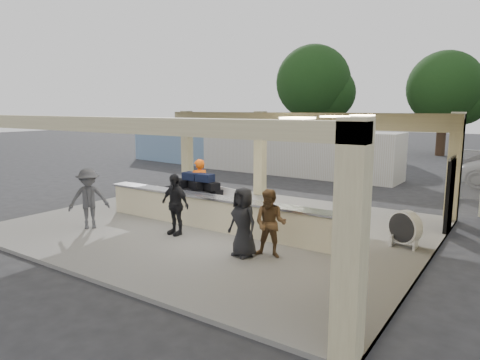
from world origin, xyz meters
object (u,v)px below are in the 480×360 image
Objects in this scene: passenger_c at (89,199)px; passenger_d at (243,222)px; passenger_a at (270,223)px; baggage_counter at (211,212)px; drum_fan at (405,228)px; luggage_cart at (195,192)px; container_blue at (191,145)px; baggage_handler at (199,186)px; passenger_b at (175,204)px; container_white at (295,152)px.

passenger_d is (5.18, 0.53, -0.05)m from passenger_c.
passenger_d reaches higher than passenger_a.
drum_fan is (5.26, 1.41, 0.03)m from baggage_counter.
container_blue is (-9.78, 11.26, 0.35)m from luggage_cart.
drum_fan is at bearing -33.29° from passenger_c.
baggage_handler is (-0.03, 0.24, 0.17)m from luggage_cart.
baggage_counter is at bearing 82.25° from baggage_handler.
drum_fan is 6.78m from baggage_handler.
baggage_counter is at bearing 142.06° from passenger_a.
baggage_handler reaches higher than passenger_b.
passenger_b is (-0.45, -1.09, 0.39)m from baggage_counter.
luggage_cart is 3.45m from passenger_c.
baggage_counter is 3.02m from passenger_a.
passenger_d is at bearing -23.88° from luggage_cart.
passenger_d is (-0.58, -0.32, 0.02)m from passenger_a.
passenger_c is 1.06× the size of passenger_d.
passenger_a is 5.82m from passenger_c.
container_white is (-5.22, 13.11, 0.29)m from passenger_d.
passenger_c reaches higher than drum_fan.
baggage_handler is 0.20× the size of container_blue.
container_white reaches higher than drum_fan.
luggage_cart is 4.46m from passenger_d.
passenger_b is at bearing -52.96° from luggage_cart.
passenger_c is at bearing -54.67° from container_blue.
baggage_counter is 3.05× the size of luggage_cart.
drum_fan is 0.51× the size of baggage_handler.
passenger_b is 0.15× the size of container_white.
luggage_cart is 1.44× the size of baggage_handler.
container_white is at bearing 34.05° from passenger_c.
passenger_c reaches higher than luggage_cart.
container_blue reaches higher than baggage_handler.
passenger_c is (-8.27, -3.48, 0.39)m from drum_fan.
luggage_cart is at bearing -80.47° from container_white.
drum_fan is 0.10× the size of container_blue.
baggage_handler is 4.62m from passenger_d.
container_white is (-2.60, 12.67, 0.26)m from passenger_b.
baggage_handler is 2.58m from passenger_b.
drum_fan is 0.53× the size of passenger_c.
drum_fan is at bearing 32.32° from passenger_a.
luggage_cart is at bearing 145.33° from baggage_counter.
drum_fan is 4.28m from passenger_d.
baggage_handler reaches higher than passenger_a.
container_blue is at bearing 122.03° from passenger_a.
container_blue reaches higher than luggage_cart.
passenger_c is at bearing -145.50° from baggage_counter.
baggage_counter is 8.56× the size of drum_fan.
passenger_b is at bearing -112.35° from baggage_counter.
passenger_a reaches higher than luggage_cart.
luggage_cart is 0.24× the size of container_white.
drum_fan is 0.56× the size of passenger_d.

